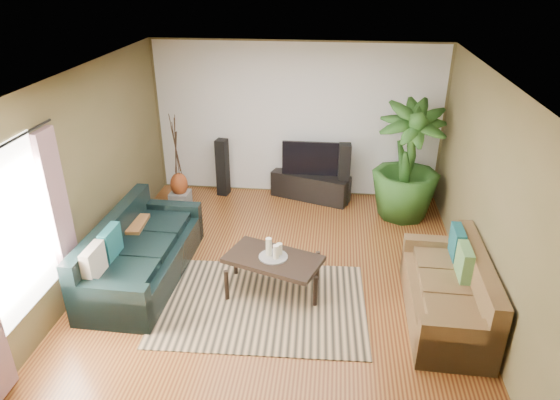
# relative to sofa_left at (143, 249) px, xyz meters

# --- Properties ---
(floor) EXTENTS (5.50, 5.50, 0.00)m
(floor) POSITION_rel_sofa_left_xyz_m (1.78, 0.21, -0.42)
(floor) COLOR brown
(floor) RESTS_ON ground
(ceiling) EXTENTS (5.50, 5.50, 0.00)m
(ceiling) POSITION_rel_sofa_left_xyz_m (1.78, 0.21, 2.28)
(ceiling) COLOR white
(ceiling) RESTS_ON ground
(wall_back) EXTENTS (5.00, 0.00, 5.00)m
(wall_back) POSITION_rel_sofa_left_xyz_m (1.78, 2.96, 0.93)
(wall_back) COLOR brown
(wall_back) RESTS_ON ground
(wall_front) EXTENTS (5.00, 0.00, 5.00)m
(wall_front) POSITION_rel_sofa_left_xyz_m (1.78, -2.54, 0.93)
(wall_front) COLOR brown
(wall_front) RESTS_ON ground
(wall_left) EXTENTS (0.00, 5.50, 5.50)m
(wall_left) POSITION_rel_sofa_left_xyz_m (-0.72, 0.21, 0.92)
(wall_left) COLOR brown
(wall_left) RESTS_ON ground
(wall_right) EXTENTS (0.00, 5.50, 5.50)m
(wall_right) POSITION_rel_sofa_left_xyz_m (4.28, 0.21, 0.92)
(wall_right) COLOR brown
(wall_right) RESTS_ON ground
(backwall_panel) EXTENTS (4.90, 0.00, 4.90)m
(backwall_panel) POSITION_rel_sofa_left_xyz_m (1.78, 2.95, 0.93)
(backwall_panel) COLOR white
(backwall_panel) RESTS_ON ground
(window_pane) EXTENTS (0.00, 1.80, 1.80)m
(window_pane) POSITION_rel_sofa_left_xyz_m (-0.70, -1.39, 0.97)
(window_pane) COLOR white
(window_pane) RESTS_ON ground
(curtain_far) EXTENTS (0.08, 0.35, 2.20)m
(curtain_far) POSITION_rel_sofa_left_xyz_m (-0.65, -0.64, 0.72)
(curtain_far) COLOR gray
(curtain_far) RESTS_ON ground
(sofa_left) EXTENTS (1.02, 2.29, 0.85)m
(sofa_left) POSITION_rel_sofa_left_xyz_m (0.00, 0.00, 0.00)
(sofa_left) COLOR black
(sofa_left) RESTS_ON floor
(sofa_right) EXTENTS (0.87, 1.87, 0.85)m
(sofa_right) POSITION_rel_sofa_left_xyz_m (3.83, -0.42, 0.00)
(sofa_right) COLOR brown
(sofa_right) RESTS_ON floor
(area_rug) EXTENTS (2.63, 1.92, 0.01)m
(area_rug) POSITION_rel_sofa_left_xyz_m (1.65, -0.43, -0.42)
(area_rug) COLOR tan
(area_rug) RESTS_ON floor
(coffee_table) EXTENTS (1.33, 1.00, 0.49)m
(coffee_table) POSITION_rel_sofa_left_xyz_m (1.75, -0.09, -0.18)
(coffee_table) COLOR black
(coffee_table) RESTS_ON floor
(candle_tray) EXTENTS (0.37, 0.37, 0.02)m
(candle_tray) POSITION_rel_sofa_left_xyz_m (1.75, -0.09, 0.07)
(candle_tray) COLOR gray
(candle_tray) RESTS_ON coffee_table
(candle_tall) EXTENTS (0.08, 0.08, 0.24)m
(candle_tall) POSITION_rel_sofa_left_xyz_m (1.69, -0.06, 0.19)
(candle_tall) COLOR #F1EDCC
(candle_tall) RESTS_ON candle_tray
(candle_mid) EXTENTS (0.08, 0.08, 0.18)m
(candle_mid) POSITION_rel_sofa_left_xyz_m (1.79, -0.13, 0.17)
(candle_mid) COLOR beige
(candle_mid) RESTS_ON candle_tray
(candle_short) EXTENTS (0.08, 0.08, 0.15)m
(candle_short) POSITION_rel_sofa_left_xyz_m (1.82, -0.03, 0.15)
(candle_short) COLOR beige
(candle_short) RESTS_ON candle_tray
(tv_stand) EXTENTS (1.44, 0.83, 0.46)m
(tv_stand) POSITION_rel_sofa_left_xyz_m (2.07, 2.71, -0.19)
(tv_stand) COLOR black
(tv_stand) RESTS_ON floor
(television) EXTENTS (1.01, 0.06, 0.60)m
(television) POSITION_rel_sofa_left_xyz_m (2.07, 2.71, 0.34)
(television) COLOR black
(television) RESTS_ON tv_stand
(speaker_left) EXTENTS (0.22, 0.24, 1.04)m
(speaker_left) POSITION_rel_sofa_left_xyz_m (0.48, 2.71, 0.09)
(speaker_left) COLOR black
(speaker_left) RESTS_ON floor
(speaker_right) EXTENTS (0.21, 0.23, 1.09)m
(speaker_right) POSITION_rel_sofa_left_xyz_m (2.64, 2.57, 0.12)
(speaker_right) COLOR black
(speaker_right) RESTS_ON floor
(potted_plant) EXTENTS (1.08, 1.08, 1.92)m
(potted_plant) POSITION_rel_sofa_left_xyz_m (3.62, 2.21, 0.54)
(potted_plant) COLOR #244E1A
(potted_plant) RESTS_ON floor
(plant_pot) EXTENTS (0.36, 0.36, 0.28)m
(plant_pot) POSITION_rel_sofa_left_xyz_m (3.62, 2.21, -0.29)
(plant_pot) COLOR black
(plant_pot) RESTS_ON floor
(pedestal) EXTENTS (0.32, 0.32, 0.32)m
(pedestal) POSITION_rel_sofa_left_xyz_m (-0.12, 2.02, -0.27)
(pedestal) COLOR gray
(pedestal) RESTS_ON floor
(vase) EXTENTS (0.29, 0.29, 0.41)m
(vase) POSITION_rel_sofa_left_xyz_m (-0.12, 2.02, 0.04)
(vase) COLOR brown
(vase) RESTS_ON pedestal
(side_table) EXTENTS (0.57, 0.57, 0.57)m
(side_table) POSITION_rel_sofa_left_xyz_m (-0.40, 0.44, -0.14)
(side_table) COLOR brown
(side_table) RESTS_ON floor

